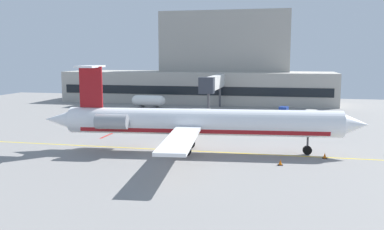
% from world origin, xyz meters
% --- Properties ---
extents(ground, '(120.00, 120.00, 0.11)m').
position_xyz_m(ground, '(-0.00, -0.00, -0.05)').
color(ground, gray).
extents(terminal_building, '(58.36, 14.49, 19.64)m').
position_xyz_m(terminal_building, '(-4.67, 47.83, 7.22)').
color(terminal_building, '#ADA89E').
rests_on(terminal_building, ground).
extents(jet_bridge_west, '(2.40, 17.41, 6.52)m').
position_xyz_m(jet_bridge_west, '(-0.73, 30.58, 5.13)').
color(jet_bridge_west, silver).
rests_on(jet_bridge_west, ground).
extents(regional_jet, '(33.56, 26.68, 8.92)m').
position_xyz_m(regional_jet, '(2.91, -1.81, 3.13)').
color(regional_jet, white).
rests_on(regional_jet, ground).
extents(baggage_tug, '(3.98, 2.37, 2.24)m').
position_xyz_m(baggage_tug, '(16.15, 18.41, 1.00)').
color(baggage_tug, silver).
rests_on(baggage_tug, ground).
extents(pushback_tractor, '(3.29, 2.63, 2.25)m').
position_xyz_m(pushback_tractor, '(11.24, 21.63, 1.01)').
color(pushback_tractor, '#19389E').
rests_on(pushback_tractor, ground).
extents(fuel_tank, '(6.83, 2.19, 2.40)m').
position_xyz_m(fuel_tank, '(-14.07, 33.73, 1.35)').
color(fuel_tank, white).
rests_on(fuel_tank, ground).
extents(safety_cone_alpha, '(0.47, 0.47, 0.55)m').
position_xyz_m(safety_cone_alpha, '(15.64, -1.98, 0.25)').
color(safety_cone_alpha, orange).
rests_on(safety_cone_alpha, ground).
extents(safety_cone_bravo, '(0.47, 0.47, 0.55)m').
position_xyz_m(safety_cone_bravo, '(11.43, -5.55, 0.25)').
color(safety_cone_bravo, orange).
rests_on(safety_cone_bravo, ground).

